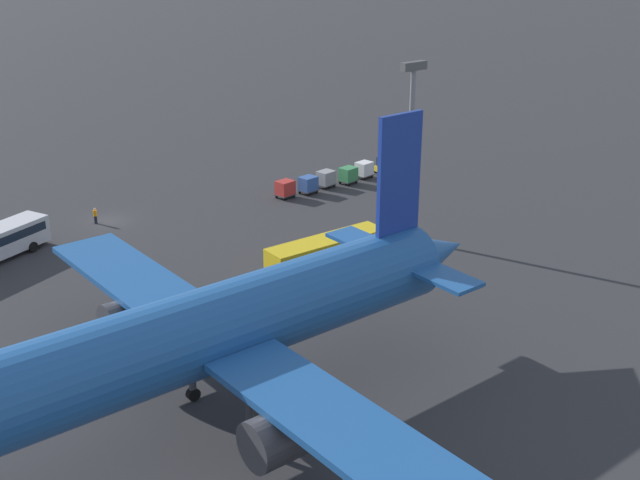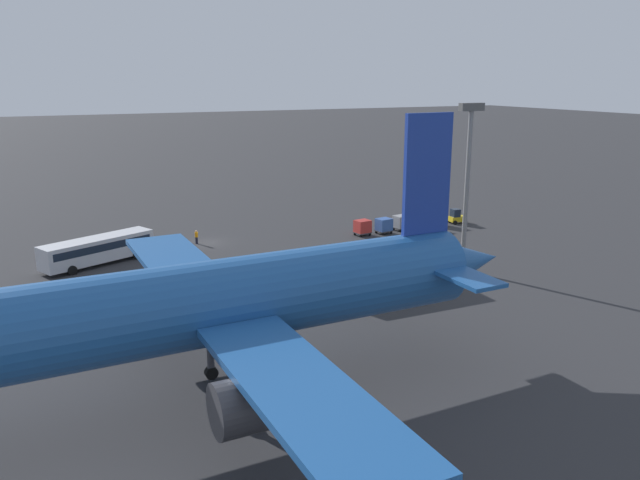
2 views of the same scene
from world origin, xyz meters
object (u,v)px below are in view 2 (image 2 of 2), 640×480
at_px(baggage_tug, 457,217).
at_px(cargo_cart_blue, 384,225).
at_px(shuttle_bus_far, 379,271).
at_px(cargo_cart_green, 422,220).
at_px(cargo_cart_grey, 401,222).
at_px(airplane, 202,306).
at_px(cargo_cart_red, 363,227).
at_px(cargo_cart_white, 438,217).
at_px(worker_person, 196,237).
at_px(shuttle_bus_near, 98,248).

xyz_separation_m(baggage_tug, cargo_cart_blue, (12.59, 0.76, 0.25)).
height_order(shuttle_bus_far, baggage_tug, shuttle_bus_far).
height_order(cargo_cart_green, cargo_cart_grey, same).
bearing_deg(shuttle_bus_far, airplane, 35.28).
relative_size(shuttle_bus_far, baggage_tug, 4.78).
bearing_deg(baggage_tug, cargo_cart_red, 5.75).
bearing_deg(cargo_cart_white, cargo_cart_grey, 1.30).
xyz_separation_m(airplane, cargo_cart_red, (-30.59, -34.25, -5.56)).
distance_m(worker_person, cargo_cart_white, 33.53).
bearing_deg(airplane, cargo_cart_white, -142.25).
bearing_deg(cargo_cart_blue, worker_person, -13.33).
distance_m(airplane, cargo_cart_blue, 48.11).
height_order(cargo_cart_grey, cargo_cart_blue, same).
bearing_deg(cargo_cart_blue, airplane, 45.22).
bearing_deg(cargo_cart_red, baggage_tug, -178.44).
bearing_deg(worker_person, shuttle_bus_near, 18.22).
height_order(airplane, shuttle_bus_far, airplane).
distance_m(cargo_cart_blue, cargo_cart_red, 3.09).
distance_m(cargo_cart_white, cargo_cart_green, 3.14).
bearing_deg(baggage_tug, cargo_cart_white, 5.32).
bearing_deg(cargo_cart_white, worker_person, -8.54).
distance_m(shuttle_bus_far, baggage_tug, 32.05).
xyz_separation_m(airplane, cargo_cart_blue, (-33.67, -33.92, -5.56)).
distance_m(cargo_cart_green, cargo_cart_grey, 3.11).
height_order(worker_person, cargo_cart_blue, cargo_cart_blue).
relative_size(worker_person, cargo_cart_white, 0.78).
bearing_deg(shuttle_bus_far, cargo_cart_white, -136.18).
distance_m(worker_person, cargo_cart_blue, 24.59).
bearing_deg(cargo_cart_white, shuttle_bus_near, -1.23).
xyz_separation_m(airplane, shuttle_bus_far, (-21.32, -14.57, -4.77)).
xyz_separation_m(shuttle_bus_near, worker_person, (-12.17, -4.00, -0.96)).
xyz_separation_m(shuttle_bus_near, cargo_cart_blue, (-36.09, 1.66, -0.64)).
bearing_deg(cargo_cart_red, cargo_cart_white, -178.32).
xyz_separation_m(shuttle_bus_near, cargo_cart_white, (-45.32, 0.97, -0.64)).
xyz_separation_m(cargo_cart_green, cargo_cart_grey, (3.08, -0.48, 0.00)).
distance_m(shuttle_bus_near, shuttle_bus_far, 31.71).
bearing_deg(cargo_cart_white, baggage_tug, -178.87).
bearing_deg(cargo_cart_grey, baggage_tug, -178.76).
bearing_deg(cargo_cart_red, cargo_cart_green, 178.38).
bearing_deg(cargo_cart_blue, shuttle_bus_far, 57.47).
distance_m(airplane, shuttle_bus_near, 36.00).
bearing_deg(cargo_cart_green, shuttle_bus_near, -2.16).
distance_m(baggage_tug, worker_person, 36.84).
bearing_deg(airplane, cargo_cart_blue, -135.93).
relative_size(airplane, cargo_cart_grey, 21.16).
bearing_deg(shuttle_bus_near, shuttle_bus_far, 114.81).
relative_size(cargo_cart_white, cargo_cart_grey, 1.00).
distance_m(airplane, baggage_tug, 58.10).
bearing_deg(shuttle_bus_near, baggage_tug, 155.26).
bearing_deg(cargo_cart_white, cargo_cart_green, 11.43).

